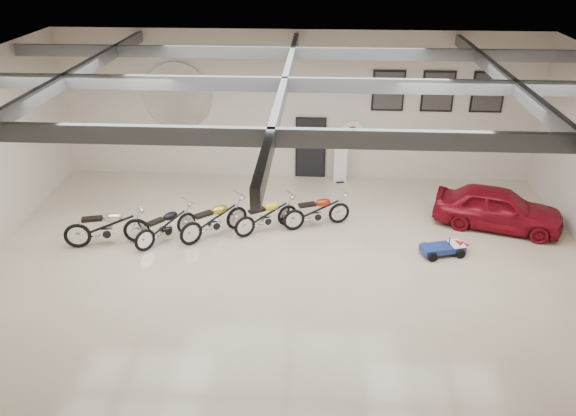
# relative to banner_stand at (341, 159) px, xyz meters

# --- Properties ---
(floor) EXTENTS (16.00, 12.00, 0.01)m
(floor) POSITION_rel_banner_stand_xyz_m (-1.53, -5.50, -0.84)
(floor) COLOR #C4B696
(floor) RESTS_ON ground
(ceiling) EXTENTS (16.00, 12.00, 0.01)m
(ceiling) POSITION_rel_banner_stand_xyz_m (-1.53, -5.50, 4.16)
(ceiling) COLOR gray
(ceiling) RESTS_ON back_wall
(back_wall) EXTENTS (16.00, 0.02, 5.00)m
(back_wall) POSITION_rel_banner_stand_xyz_m (-1.53, 0.50, 1.66)
(back_wall) COLOR beige
(back_wall) RESTS_ON floor
(ceiling_beams) EXTENTS (15.80, 11.80, 0.32)m
(ceiling_beams) POSITION_rel_banner_stand_xyz_m (-1.53, -5.50, 3.91)
(ceiling_beams) COLOR #585B5F
(ceiling_beams) RESTS_ON ceiling
(door) EXTENTS (0.92, 0.08, 2.10)m
(door) POSITION_rel_banner_stand_xyz_m (-1.03, 0.45, 0.21)
(door) COLOR black
(door) RESTS_ON back_wall
(logo_plaque) EXTENTS (2.30, 0.06, 1.16)m
(logo_plaque) POSITION_rel_banner_stand_xyz_m (-5.53, 0.45, 1.96)
(logo_plaque) COLOR silver
(logo_plaque) RESTS_ON back_wall
(poster_left) EXTENTS (1.05, 0.08, 1.35)m
(poster_left) POSITION_rel_banner_stand_xyz_m (1.47, 0.46, 2.26)
(poster_left) COLOR black
(poster_left) RESTS_ON back_wall
(poster_mid) EXTENTS (1.05, 0.08, 1.35)m
(poster_mid) POSITION_rel_banner_stand_xyz_m (3.07, 0.46, 2.26)
(poster_mid) COLOR black
(poster_mid) RESTS_ON back_wall
(poster_right) EXTENTS (1.05, 0.08, 1.35)m
(poster_right) POSITION_rel_banner_stand_xyz_m (4.67, 0.46, 2.26)
(poster_right) COLOR black
(poster_right) RESTS_ON back_wall
(oil_sign) EXTENTS (0.72, 0.10, 0.72)m
(oil_sign) POSITION_rel_banner_stand_xyz_m (0.37, 0.45, 0.86)
(oil_sign) COLOR white
(oil_sign) RESTS_ON back_wall
(banner_stand) EXTENTS (0.48, 0.28, 1.68)m
(banner_stand) POSITION_rel_banner_stand_xyz_m (0.00, 0.00, 0.00)
(banner_stand) COLOR white
(banner_stand) RESTS_ON floor
(motorcycle_silver) EXTENTS (2.33, 1.22, 1.16)m
(motorcycle_silver) POSITION_rel_banner_stand_xyz_m (-6.47, -4.65, -0.26)
(motorcycle_silver) COLOR silver
(motorcycle_silver) RESTS_ON floor
(motorcycle_black) EXTENTS (1.74, 1.88, 1.02)m
(motorcycle_black) POSITION_rel_banner_stand_xyz_m (-4.91, -4.38, -0.33)
(motorcycle_black) COLOR silver
(motorcycle_black) RESTS_ON floor
(motorcycle_gold) EXTENTS (2.04, 1.91, 1.11)m
(motorcycle_gold) POSITION_rel_banner_stand_xyz_m (-3.62, -4.02, -0.28)
(motorcycle_gold) COLOR silver
(motorcycle_gold) RESTS_ON floor
(motorcycle_yellow) EXTENTS (1.98, 1.62, 1.03)m
(motorcycle_yellow) POSITION_rel_banner_stand_xyz_m (-2.19, -3.61, -0.33)
(motorcycle_yellow) COLOR silver
(motorcycle_yellow) RESTS_ON floor
(motorcycle_red) EXTENTS (2.10, 1.31, 1.04)m
(motorcycle_red) POSITION_rel_banner_stand_xyz_m (-0.76, -3.25, -0.32)
(motorcycle_red) COLOR silver
(motorcycle_red) RESTS_ON floor
(go_kart) EXTENTS (1.53, 1.00, 0.51)m
(go_kart) POSITION_rel_banner_stand_xyz_m (2.74, -4.61, -0.58)
(go_kart) COLOR navy
(go_kart) RESTS_ON floor
(vintage_car) EXTENTS (2.42, 3.83, 1.22)m
(vintage_car) POSITION_rel_banner_stand_xyz_m (4.47, -2.95, -0.23)
(vintage_car) COLOR maroon
(vintage_car) RESTS_ON floor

